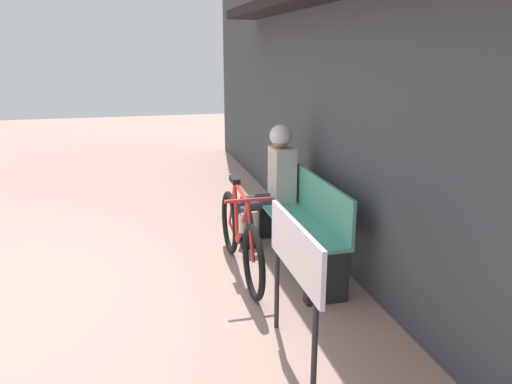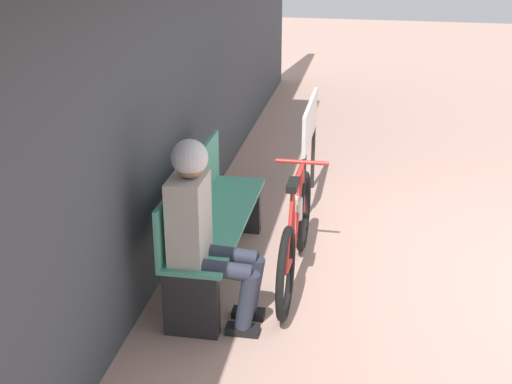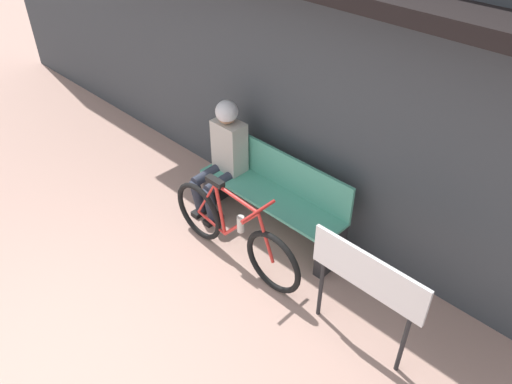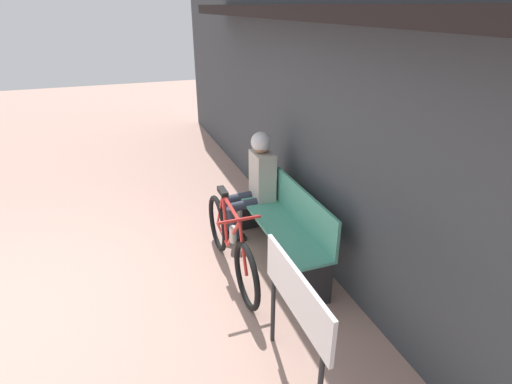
{
  "view_description": "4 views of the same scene",
  "coord_description": "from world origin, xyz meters",
  "px_view_note": "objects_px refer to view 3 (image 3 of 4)",
  "views": [
    {
      "loc": [
        4.18,
        0.97,
        2.02
      ],
      "look_at": [
        -0.3,
        2.09,
        0.69
      ],
      "focal_mm": 35.0,
      "sensor_mm": 36.0,
      "label": 1
    },
    {
      "loc": [
        -4.66,
        1.34,
        2.65
      ],
      "look_at": [
        -0.07,
        2.16,
        0.69
      ],
      "focal_mm": 50.0,
      "sensor_mm": 36.0,
      "label": 2
    },
    {
      "loc": [
        2.59,
        -0.5,
        3.51
      ],
      "look_at": [
        -0.12,
        2.27,
        0.57
      ],
      "focal_mm": 35.0,
      "sensor_mm": 36.0,
      "label": 3
    },
    {
      "loc": [
        3.29,
        0.94,
        2.55
      ],
      "look_at": [
        -0.05,
        2.16,
        0.88
      ],
      "focal_mm": 28.0,
      "sensor_mm": 36.0,
      "label": 4
    }
  ],
  "objects_px": {
    "park_bench_near": "(274,197)",
    "bicycle": "(234,233)",
    "person_seated": "(223,150)",
    "signboard": "(366,279)"
  },
  "relations": [
    {
      "from": "bicycle",
      "to": "signboard",
      "type": "distance_m",
      "value": 1.46
    },
    {
      "from": "bicycle",
      "to": "signboard",
      "type": "relative_size",
      "value": 1.69
    },
    {
      "from": "bicycle",
      "to": "person_seated",
      "type": "xyz_separation_m",
      "value": [
        -0.68,
        0.52,
        0.39
      ]
    },
    {
      "from": "park_bench_near",
      "to": "bicycle",
      "type": "relative_size",
      "value": 1.01
    },
    {
      "from": "park_bench_near",
      "to": "person_seated",
      "type": "relative_size",
      "value": 1.31
    },
    {
      "from": "person_seated",
      "to": "signboard",
      "type": "relative_size",
      "value": 1.3
    },
    {
      "from": "person_seated",
      "to": "signboard",
      "type": "distance_m",
      "value": 2.13
    },
    {
      "from": "park_bench_near",
      "to": "bicycle",
      "type": "xyz_separation_m",
      "value": [
        0.05,
        -0.62,
        -0.06
      ]
    },
    {
      "from": "park_bench_near",
      "to": "person_seated",
      "type": "bearing_deg",
      "value": -170.88
    },
    {
      "from": "park_bench_near",
      "to": "person_seated",
      "type": "distance_m",
      "value": 0.71
    }
  ]
}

